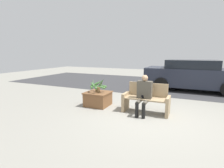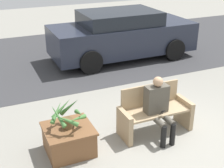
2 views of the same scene
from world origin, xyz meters
name	(u,v)px [view 1 (image 1 of 2)]	position (x,y,z in m)	size (l,w,h in m)	color
ground_plane	(150,118)	(0.00, 0.00, 0.00)	(30.00, 30.00, 0.00)	gray
road_surface	(171,85)	(0.00, 5.67, 0.00)	(20.00, 6.00, 0.01)	#38383A
bench	(146,99)	(-0.22, 0.44, 0.42)	(1.44, 0.55, 0.92)	tan
person_seated	(144,93)	(-0.26, 0.25, 0.67)	(0.44, 0.63, 1.21)	#4C473D
planter_box	(98,98)	(-1.97, 0.44, 0.27)	(0.85, 0.80, 0.50)	brown
potted_plant	(98,85)	(-1.97, 0.44, 0.74)	(0.65, 0.65, 0.51)	brown
parked_car	(193,75)	(1.10, 4.69, 0.78)	(4.60, 1.98, 1.54)	#232838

